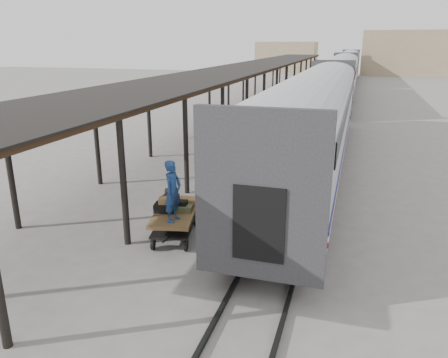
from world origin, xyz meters
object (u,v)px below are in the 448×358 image
luggage_tug (249,121)px  porter (173,191)px  baggage_cart (175,218)px  pedestrian (258,118)px

luggage_tug → porter: porter is taller
baggage_cart → pedestrian: size_ratio=1.57×
pedestrian → luggage_tug: bearing=64.3°
baggage_cart → porter: porter is taller
luggage_tug → baggage_cart: bearing=-103.3°
baggage_cart → porter: 1.34m
baggage_cart → porter: (0.25, -0.65, 1.14)m
pedestrian → porter: bearing=117.3°
baggage_cart → pedestrian: pedestrian is taller
porter → pedestrian: porter is taller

